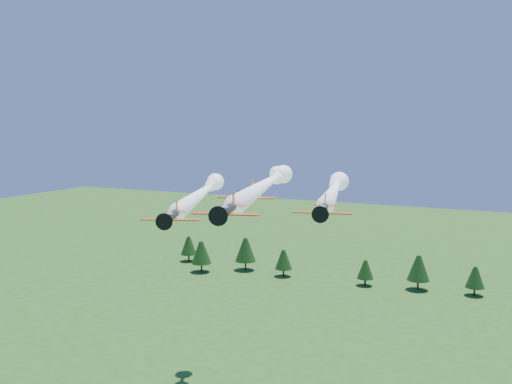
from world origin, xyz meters
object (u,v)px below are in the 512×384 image
at_px(plane_lead, 268,183).
at_px(plane_left, 204,191).
at_px(plane_right, 334,189).
at_px(plane_slot, 247,195).

bearing_deg(plane_lead, plane_left, 148.25).
relative_size(plane_left, plane_right, 1.17).
bearing_deg(plane_lead, plane_right, 22.74).
bearing_deg(plane_right, plane_slot, -120.31).
bearing_deg(plane_slot, plane_left, 118.59).
xyz_separation_m(plane_lead, plane_slot, (3.11, -14.05, -0.26)).
height_order(plane_lead, plane_right, plane_lead).
distance_m(plane_lead, plane_slot, 14.39).
xyz_separation_m(plane_left, plane_slot, (18.30, -18.51, 2.49)).
relative_size(plane_right, plane_slot, 4.46).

